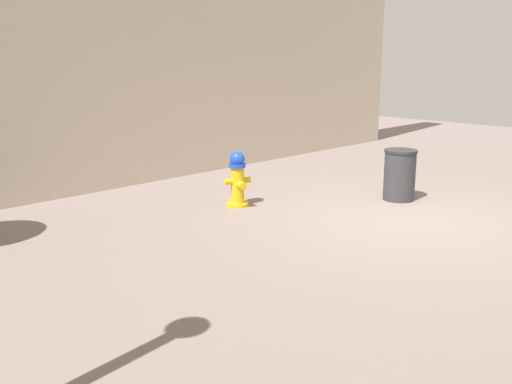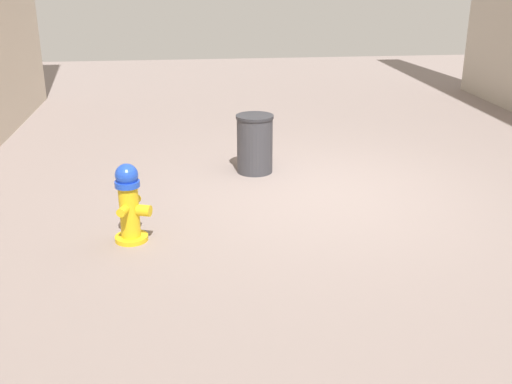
% 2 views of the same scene
% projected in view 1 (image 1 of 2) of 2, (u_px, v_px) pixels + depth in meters
% --- Properties ---
extents(ground_plane, '(23.40, 23.40, 0.00)m').
position_uv_depth(ground_plane, '(410.00, 221.00, 8.08)').
color(ground_plane, gray).
extents(fire_hydrant, '(0.41, 0.43, 0.84)m').
position_uv_depth(fire_hydrant, '(238.00, 179.00, 8.79)').
color(fire_hydrant, gold).
rests_on(fire_hydrant, ground_plane).
extents(trash_bin, '(0.52, 0.52, 0.81)m').
position_uv_depth(trash_bin, '(400.00, 175.00, 9.17)').
color(trash_bin, '#38383D').
rests_on(trash_bin, ground_plane).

